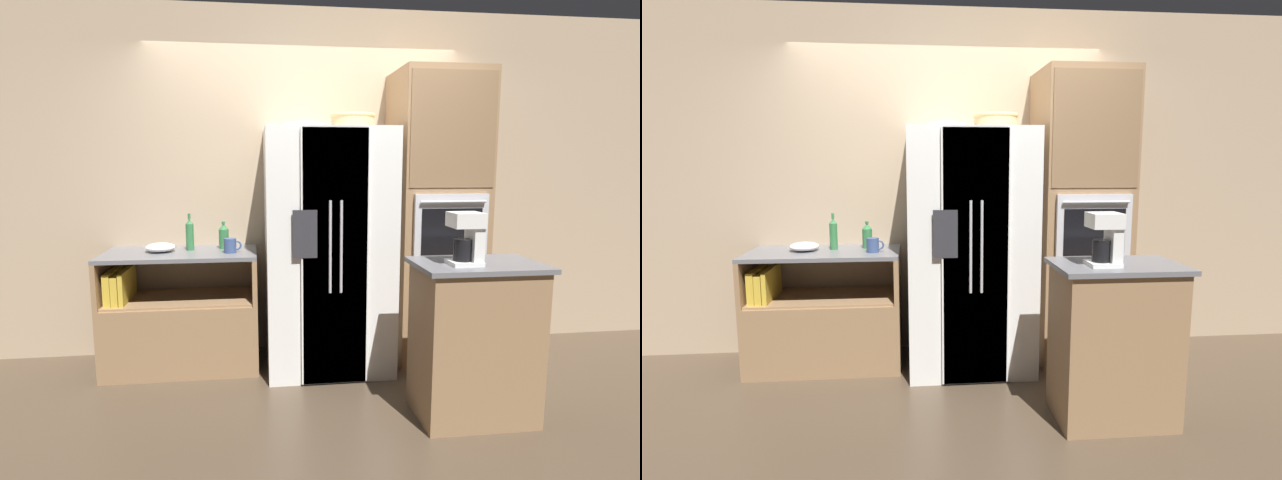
% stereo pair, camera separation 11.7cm
% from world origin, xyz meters
% --- Properties ---
extents(ground_plane, '(20.00, 20.00, 0.00)m').
position_xyz_m(ground_plane, '(0.00, 0.00, 0.00)').
color(ground_plane, '#4C3D2D').
extents(wall_back, '(12.00, 0.06, 2.80)m').
position_xyz_m(wall_back, '(0.00, 0.49, 1.40)').
color(wall_back, tan).
rests_on(wall_back, ground_plane).
extents(counter_left, '(1.15, 0.62, 0.90)m').
position_xyz_m(counter_left, '(-0.99, 0.15, 0.33)').
color(counter_left, '#93704C').
rests_on(counter_left, ground_plane).
extents(refrigerator, '(0.93, 0.84, 1.82)m').
position_xyz_m(refrigerator, '(0.13, 0.05, 0.91)').
color(refrigerator, white).
rests_on(refrigerator, ground_plane).
extents(wall_oven, '(0.68, 0.70, 2.27)m').
position_xyz_m(wall_oven, '(1.02, 0.13, 1.14)').
color(wall_oven, '#93704C').
rests_on(wall_oven, ground_plane).
extents(island_counter, '(0.75, 0.51, 0.98)m').
position_xyz_m(island_counter, '(0.91, -0.90, 0.49)').
color(island_counter, '#93704C').
rests_on(island_counter, ground_plane).
extents(wicker_basket, '(0.35, 0.35, 0.12)m').
position_xyz_m(wicker_basket, '(0.34, 0.14, 1.89)').
color(wicker_basket, tan).
rests_on(wicker_basket, refrigerator).
extents(fruit_bowl, '(0.32, 0.32, 0.06)m').
position_xyz_m(fruit_bowl, '(-0.03, 0.13, 1.85)').
color(fruit_bowl, white).
rests_on(fruit_bowl, refrigerator).
extents(bottle_tall, '(0.08, 0.08, 0.21)m').
position_xyz_m(bottle_tall, '(-0.66, 0.26, 1.00)').
color(bottle_tall, '#33723F').
rests_on(bottle_tall, counter_left).
extents(bottle_short, '(0.06, 0.06, 0.28)m').
position_xyz_m(bottle_short, '(-0.91, 0.21, 1.03)').
color(bottle_short, '#33723F').
rests_on(bottle_short, counter_left).
extents(mug, '(0.13, 0.09, 0.11)m').
position_xyz_m(mug, '(-0.60, 0.06, 0.96)').
color(mug, '#384C7A').
rests_on(mug, counter_left).
extents(mixing_bowl, '(0.22, 0.22, 0.07)m').
position_xyz_m(mixing_bowl, '(-1.13, 0.17, 0.94)').
color(mixing_bowl, white).
rests_on(mixing_bowl, counter_left).
extents(coffee_maker, '(0.18, 0.18, 0.31)m').
position_xyz_m(coffee_maker, '(0.82, -0.95, 1.15)').
color(coffee_maker, white).
rests_on(coffee_maker, island_counter).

